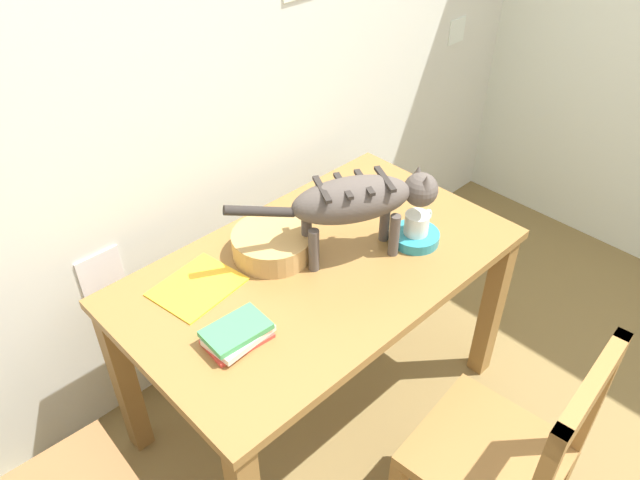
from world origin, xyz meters
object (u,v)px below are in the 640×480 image
Objects in this scene: saucer_bowl at (415,237)px; book_stack at (237,334)px; dining_table at (320,283)px; wooden_chair_near at (501,459)px; wicker_basket at (273,243)px; coffee_mug at (417,223)px; magazine at (197,287)px; cat at (360,200)px.

book_stack reaches higher than saucer_bowl.
wooden_chair_near is (-0.00, -0.78, -0.20)m from dining_table.
saucer_bowl is (0.33, -0.15, 0.11)m from dining_table.
wicker_basket is (-0.41, 0.30, 0.03)m from saucer_bowl.
coffee_mug is 0.79m from magazine.
book_stack is 0.42m from wicker_basket.
wicker_basket is at bearing 35.07° from book_stack.
dining_table is 0.45m from book_stack.
wooden_chair_near is at bearing -85.34° from wicker_basket.
book_stack is 0.72× the size of wicker_basket.
cat reaches higher than wooden_chair_near.
magazine is 1.08m from wooden_chair_near.
dining_table is 10.75× the size of coffee_mug.
saucer_bowl is 0.51m from wicker_basket.
wicker_basket is at bearing 117.80° from dining_table.
coffee_mug is (0.00, 0.00, 0.06)m from saucer_bowl.
magazine is at bearing 154.44° from saucer_bowl.
cat reaches higher than coffee_mug.
dining_table is 7.92× the size of saucer_bowl.
cat is (0.14, -0.05, 0.31)m from dining_table.
saucer_bowl reaches higher than dining_table.
book_stack is (-0.56, -0.04, -0.19)m from cat.
saucer_bowl is at bearing -4.49° from book_stack.
book_stack is at bearing 115.68° from wooden_chair_near.
saucer_bowl is at bearing -34.14° from magazine.
coffee_mug is at bearing -35.92° from wicker_basket.
saucer_bowl reaches higher than magazine.
coffee_mug is 0.81m from wooden_chair_near.
coffee_mug is at bearing -4.47° from book_stack.
wooden_chair_near reaches higher than saucer_bowl.
cat is 0.34m from wicker_basket.
dining_table is 0.81m from wooden_chair_near.
coffee_mug reaches higher than book_stack.
saucer_bowl is 0.78m from wooden_chair_near.
book_stack is at bearing -58.52° from cat.
cat is at bearing 73.69° from wooden_chair_near.
magazine is 0.28m from book_stack.
dining_table is at bearing -81.76° from cat.
coffee_mug is 0.48× the size of magazine.
magazine is (-0.37, 0.19, 0.09)m from dining_table.
wooden_chair_near is at bearing 16.45° from cat.
wicker_basket is (-0.22, 0.20, -0.17)m from cat.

